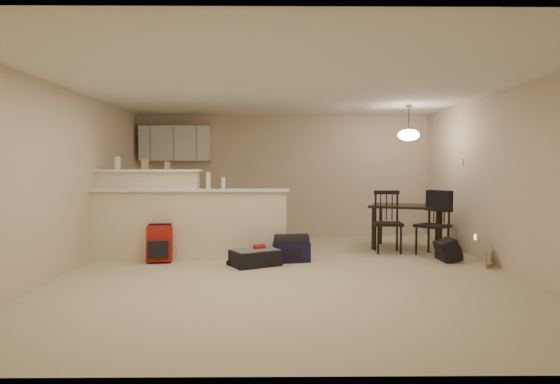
{
  "coord_description": "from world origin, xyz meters",
  "views": [
    {
      "loc": [
        -0.18,
        -6.85,
        1.45
      ],
      "look_at": [
        -0.1,
        0.7,
        1.05
      ],
      "focal_mm": 32.0,
      "sensor_mm": 36.0,
      "label": 1
    }
  ],
  "objects_px": {
    "suitcase": "(255,258)",
    "dining_table": "(408,210)",
    "navy_duffel": "(292,252)",
    "pendant_lamp": "(409,134)",
    "dining_chair_far": "(432,224)",
    "red_backpack": "(160,244)",
    "black_daypack": "(447,251)",
    "dining_chair_near": "(388,222)"
  },
  "relations": [
    {
      "from": "pendant_lamp",
      "to": "dining_chair_far",
      "type": "relative_size",
      "value": 0.6
    },
    {
      "from": "dining_chair_far",
      "to": "navy_duffel",
      "type": "height_order",
      "value": "dining_chair_far"
    },
    {
      "from": "dining_chair_near",
      "to": "dining_chair_far",
      "type": "height_order",
      "value": "dining_chair_near"
    },
    {
      "from": "dining_chair_near",
      "to": "black_daypack",
      "type": "height_order",
      "value": "dining_chair_near"
    },
    {
      "from": "dining_chair_near",
      "to": "navy_duffel",
      "type": "bearing_deg",
      "value": -151.01
    },
    {
      "from": "dining_table",
      "to": "pendant_lamp",
      "type": "relative_size",
      "value": 2.33
    },
    {
      "from": "suitcase",
      "to": "red_backpack",
      "type": "relative_size",
      "value": 1.23
    },
    {
      "from": "dining_chair_far",
      "to": "suitcase",
      "type": "height_order",
      "value": "dining_chair_far"
    },
    {
      "from": "pendant_lamp",
      "to": "black_daypack",
      "type": "bearing_deg",
      "value": -75.75
    },
    {
      "from": "dining_chair_far",
      "to": "red_backpack",
      "type": "height_order",
      "value": "dining_chair_far"
    },
    {
      "from": "dining_chair_near",
      "to": "red_backpack",
      "type": "height_order",
      "value": "dining_chair_near"
    },
    {
      "from": "navy_duffel",
      "to": "black_daypack",
      "type": "relative_size",
      "value": 1.42
    },
    {
      "from": "dining_table",
      "to": "suitcase",
      "type": "height_order",
      "value": "dining_table"
    },
    {
      "from": "dining_chair_near",
      "to": "black_daypack",
      "type": "bearing_deg",
      "value": -42.94
    },
    {
      "from": "dining_chair_near",
      "to": "dining_chair_far",
      "type": "distance_m",
      "value": 0.71
    },
    {
      "from": "suitcase",
      "to": "black_daypack",
      "type": "relative_size",
      "value": 1.79
    },
    {
      "from": "navy_duffel",
      "to": "dining_chair_near",
      "type": "bearing_deg",
      "value": 15.65
    },
    {
      "from": "suitcase",
      "to": "dining_table",
      "type": "bearing_deg",
      "value": 0.8
    },
    {
      "from": "dining_chair_far",
      "to": "suitcase",
      "type": "distance_m",
      "value": 2.96
    },
    {
      "from": "red_backpack",
      "to": "pendant_lamp",
      "type": "bearing_deg",
      "value": 10.94
    },
    {
      "from": "dining_chair_far",
      "to": "suitcase",
      "type": "relative_size",
      "value": 1.54
    },
    {
      "from": "pendant_lamp",
      "to": "black_daypack",
      "type": "relative_size",
      "value": 1.66
    },
    {
      "from": "dining_table",
      "to": "dining_chair_near",
      "type": "distance_m",
      "value": 0.61
    },
    {
      "from": "navy_duffel",
      "to": "pendant_lamp",
      "type": "bearing_deg",
      "value": 19.99
    },
    {
      "from": "dining_chair_far",
      "to": "dining_chair_near",
      "type": "bearing_deg",
      "value": -151.26
    },
    {
      "from": "red_backpack",
      "to": "black_daypack",
      "type": "relative_size",
      "value": 1.46
    },
    {
      "from": "navy_duffel",
      "to": "dining_chair_far",
      "type": "bearing_deg",
      "value": 2.65
    },
    {
      "from": "navy_duffel",
      "to": "black_daypack",
      "type": "bearing_deg",
      "value": -9.7
    },
    {
      "from": "dining_table",
      "to": "pendant_lamp",
      "type": "height_order",
      "value": "pendant_lamp"
    },
    {
      "from": "navy_duffel",
      "to": "black_daypack",
      "type": "xyz_separation_m",
      "value": [
        2.36,
        0.0,
        0.02
      ]
    },
    {
      "from": "dining_chair_near",
      "to": "dining_chair_far",
      "type": "relative_size",
      "value": 1.0
    },
    {
      "from": "pendant_lamp",
      "to": "dining_chair_far",
      "type": "distance_m",
      "value": 1.64
    },
    {
      "from": "pendant_lamp",
      "to": "dining_chair_far",
      "type": "height_order",
      "value": "pendant_lamp"
    },
    {
      "from": "dining_table",
      "to": "red_backpack",
      "type": "height_order",
      "value": "dining_table"
    },
    {
      "from": "dining_chair_near",
      "to": "navy_duffel",
      "type": "relative_size",
      "value": 1.95
    },
    {
      "from": "dining_chair_near",
      "to": "suitcase",
      "type": "distance_m",
      "value": 2.45
    },
    {
      "from": "suitcase",
      "to": "black_daypack",
      "type": "xyz_separation_m",
      "value": [
        2.9,
        0.3,
        0.05
      ]
    },
    {
      "from": "dining_chair_far",
      "to": "red_backpack",
      "type": "relative_size",
      "value": 1.89
    },
    {
      "from": "pendant_lamp",
      "to": "black_daypack",
      "type": "height_order",
      "value": "pendant_lamp"
    },
    {
      "from": "suitcase",
      "to": "black_daypack",
      "type": "bearing_deg",
      "value": -22.87
    },
    {
      "from": "dining_table",
      "to": "black_daypack",
      "type": "bearing_deg",
      "value": -52.6
    },
    {
      "from": "navy_duffel",
      "to": "black_daypack",
      "type": "height_order",
      "value": "black_daypack"
    }
  ]
}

